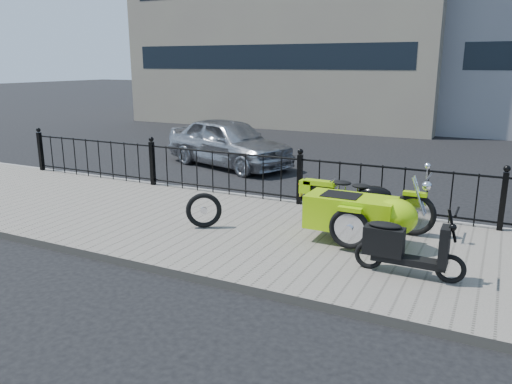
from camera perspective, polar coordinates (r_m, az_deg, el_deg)
The scene contains 8 objects.
ground at distance 8.57m, azimuth 1.71°, elevation -4.25°, with size 120.00×120.00×0.00m, color black.
sidewalk at distance 8.12m, azimuth 0.22°, elevation -4.86°, with size 30.00×3.80×0.12m, color slate.
curb at distance 9.81m, azimuth 5.25°, elevation -1.48°, with size 30.00×0.10×0.12m, color gray.
iron_fence at distance 9.56m, azimuth 5.02°, elevation 1.36°, with size 14.11×0.11×1.08m.
motorcycle_sidecar at distance 7.68m, azimuth 12.30°, elevation -2.17°, with size 2.28×1.48×0.98m.
scooter at distance 6.64m, azimuth 16.28°, elevation -6.07°, with size 1.39×0.40×0.94m.
spare_tire at distance 8.22m, azimuth -5.98°, elevation -2.10°, with size 0.59×0.59×0.08m, color black.
sedan_car at distance 13.67m, azimuth -3.15°, elevation 5.70°, with size 1.56×3.89×1.32m, color #A2A4A9.
Camera 1 is at (3.40, -7.36, 2.76)m, focal length 35.00 mm.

